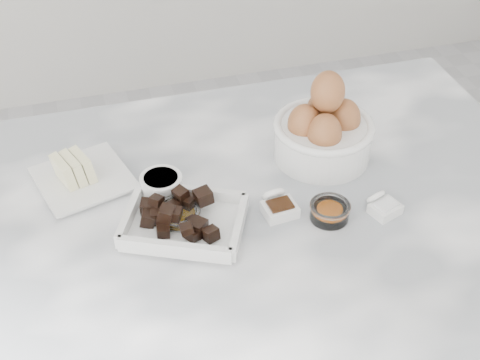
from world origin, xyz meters
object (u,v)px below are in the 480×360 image
(egg_bowl, at_px, (323,130))
(vanilla_spoon, at_px, (278,205))
(chocolate_dish, at_px, (184,219))
(sugar_ramekin, at_px, (162,186))
(salt_spoon, at_px, (383,206))
(honey_bowl, at_px, (179,216))
(zest_bowl, at_px, (330,211))
(butter_plate, at_px, (81,174))

(egg_bowl, bearing_deg, vanilla_spoon, -134.98)
(chocolate_dish, relative_size, vanilla_spoon, 3.33)
(sugar_ramekin, height_order, salt_spoon, sugar_ramekin)
(salt_spoon, bearing_deg, honey_bowl, 169.14)
(honey_bowl, height_order, salt_spoon, salt_spoon)
(honey_bowl, bearing_deg, egg_bowl, 20.49)
(honey_bowl, relative_size, zest_bowl, 1.09)
(zest_bowl, bearing_deg, vanilla_spoon, 153.79)
(egg_bowl, bearing_deg, zest_bowl, -106.84)
(butter_plate, relative_size, vanilla_spoon, 2.68)
(chocolate_dish, bearing_deg, butter_plate, 131.97)
(zest_bowl, height_order, salt_spoon, salt_spoon)
(butter_plate, distance_m, honey_bowl, 0.21)
(butter_plate, distance_m, zest_bowl, 0.45)
(chocolate_dish, bearing_deg, salt_spoon, -8.24)
(sugar_ramekin, bearing_deg, butter_plate, 149.81)
(chocolate_dish, relative_size, honey_bowl, 3.17)
(sugar_ramekin, distance_m, egg_bowl, 0.32)
(salt_spoon, bearing_deg, sugar_ramekin, 158.41)
(egg_bowl, bearing_deg, sugar_ramekin, -173.37)
(egg_bowl, bearing_deg, salt_spoon, -76.32)
(zest_bowl, bearing_deg, butter_plate, 152.11)
(egg_bowl, xyz_separation_m, zest_bowl, (-0.05, -0.17, -0.04))
(sugar_ramekin, xyz_separation_m, honey_bowl, (0.01, -0.08, -0.01))
(vanilla_spoon, height_order, salt_spoon, vanilla_spoon)
(egg_bowl, bearing_deg, honey_bowl, -159.51)
(zest_bowl, xyz_separation_m, vanilla_spoon, (-0.08, 0.04, -0.00))
(butter_plate, distance_m, egg_bowl, 0.46)
(egg_bowl, height_order, honey_bowl, egg_bowl)
(egg_bowl, relative_size, salt_spoon, 2.68)
(butter_plate, bearing_deg, sugar_ramekin, -30.19)
(chocolate_dish, distance_m, zest_bowl, 0.25)
(egg_bowl, relative_size, honey_bowl, 2.48)
(vanilla_spoon, bearing_deg, salt_spoon, -15.49)
(butter_plate, bearing_deg, honey_bowl, -46.15)
(chocolate_dish, relative_size, salt_spoon, 3.41)
(butter_plate, xyz_separation_m, egg_bowl, (0.45, -0.04, 0.04))
(honey_bowl, distance_m, salt_spoon, 0.35)
(salt_spoon, bearing_deg, zest_bowl, 174.44)
(egg_bowl, height_order, vanilla_spoon, egg_bowl)
(egg_bowl, height_order, salt_spoon, egg_bowl)
(butter_plate, distance_m, salt_spoon, 0.54)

